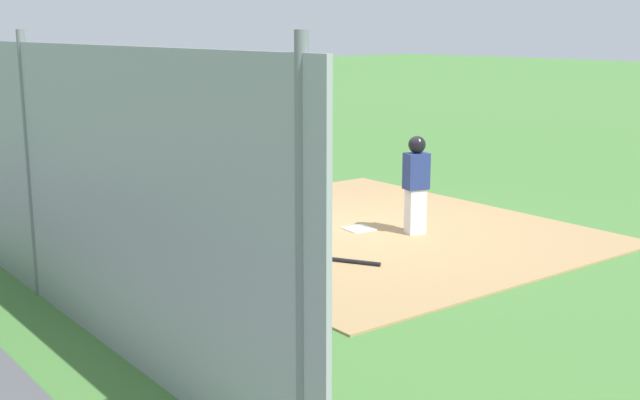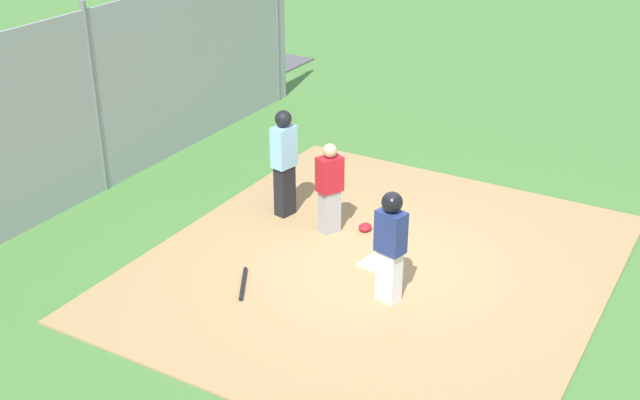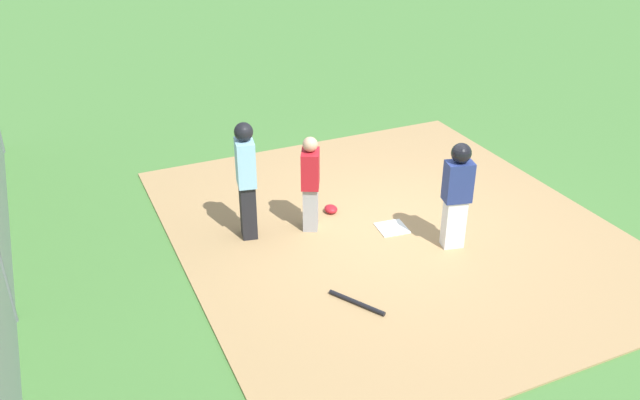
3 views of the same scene
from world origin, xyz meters
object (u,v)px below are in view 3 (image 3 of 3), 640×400
object	(u,v)px
baseball_bat	(357,303)
runner	(457,189)
catcher	(310,183)
home_plate	(392,228)
umpire	(246,178)
catcher_mask	(331,209)

from	to	relation	value
baseball_bat	runner	bearing A→B (deg)	79.90
catcher	home_plate	bearing A→B (deg)	0.72
home_plate	runner	world-z (taller)	runner
home_plate	catcher	world-z (taller)	catcher
baseball_bat	catcher	bearing A→B (deg)	142.80
umpire	catcher_mask	bearing A→B (deg)	16.81
baseball_bat	catcher_mask	distance (m)	2.46
catcher	baseball_bat	distance (m)	2.19
catcher_mask	umpire	bearing A→B (deg)	-84.45
home_plate	catcher	size ratio (longest dim) A/B	0.29
catcher	catcher_mask	bearing A→B (deg)	58.97
catcher	runner	xyz separation A→B (m)	(1.33, 1.69, 0.15)
catcher	baseball_bat	xyz separation A→B (m)	(2.04, -0.25, -0.74)
baseball_bat	home_plate	bearing A→B (deg)	107.04
runner	catcher	bearing A→B (deg)	65.31
catcher	umpire	size ratio (longest dim) A/B	0.83
runner	baseball_bat	xyz separation A→B (m)	(0.71, -1.93, -0.90)
umpire	runner	world-z (taller)	umpire
umpire	runner	distance (m)	3.02
umpire	baseball_bat	size ratio (longest dim) A/B	2.20
catcher	baseball_bat	size ratio (longest dim) A/B	1.82
home_plate	catcher	bearing A→B (deg)	-116.16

